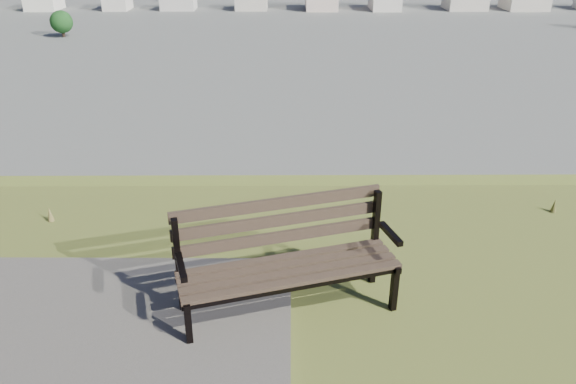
{
  "coord_description": "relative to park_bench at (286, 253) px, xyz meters",
  "views": [
    {
      "loc": [
        -1.01,
        -3.08,
        28.36
      ],
      "look_at": [
        -0.97,
        3.18,
        25.3
      ],
      "focal_mm": 35.0,
      "sensor_mm": 36.0,
      "label": 1
    }
  ],
  "objects": [
    {
      "name": "park_bench",
      "position": [
        0.0,
        0.0,
        0.0
      ],
      "size": [
        2.11,
        1.18,
        1.05
      ],
      "rotation": [
        0.0,
        0.0,
        0.29
      ],
      "color": "#3A2F22",
      "rests_on": "hilltop_mesa"
    }
  ]
}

